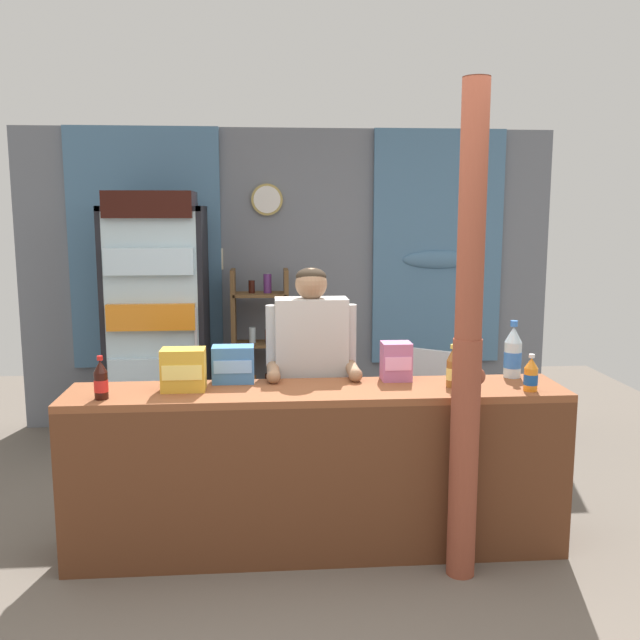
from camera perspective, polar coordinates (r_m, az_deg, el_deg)
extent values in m
plane|color=#665B51|center=(4.75, -1.63, -14.40)|extent=(7.39, 7.39, 0.00)
cube|color=slate|center=(6.16, -2.53, 3.39)|extent=(4.61, 0.12, 2.57)
cube|color=teal|center=(6.12, -14.07, 5.64)|extent=(1.27, 0.04, 2.03)
ellipsoid|color=teal|center=(6.11, -14.07, 4.68)|extent=(0.70, 0.10, 0.16)
cube|color=teal|center=(6.23, 9.59, 5.84)|extent=(1.14, 0.04, 2.03)
ellipsoid|color=teal|center=(6.22, 9.61, 4.89)|extent=(0.63, 0.10, 0.16)
cylinder|color=tan|center=(6.04, -4.36, 9.79)|extent=(0.27, 0.03, 0.27)
cylinder|color=white|center=(6.03, -4.36, 9.79)|extent=(0.23, 0.01, 0.23)
cube|color=beige|center=(6.08, -9.05, 4.94)|extent=(0.24, 0.02, 0.18)
cube|color=brown|center=(3.82, -0.21, -5.92)|extent=(2.71, 0.49, 0.04)
cube|color=brown|center=(3.75, 0.06, -13.64)|extent=(2.71, 0.04, 0.88)
cube|color=brown|center=(4.08, -19.40, -12.24)|extent=(0.08, 0.44, 0.88)
cube|color=brown|center=(4.26, 18.09, -11.28)|extent=(0.08, 0.44, 0.88)
cylinder|color=brown|center=(3.70, 11.67, -11.09)|extent=(0.15, 0.15, 1.25)
cylinder|color=brown|center=(3.48, 12.33, 8.65)|extent=(0.13, 0.13, 1.25)
ellipsoid|color=brown|center=(3.60, 12.90, -4.52)|extent=(0.06, 0.05, 0.08)
cube|color=black|center=(5.97, -12.70, -0.18)|extent=(0.77, 0.04, 1.92)
cube|color=black|center=(5.76, -16.70, -0.66)|extent=(0.04, 0.59, 1.92)
cube|color=black|center=(5.65, -9.41, -0.58)|extent=(0.04, 0.59, 1.92)
cube|color=black|center=(5.62, -13.43, 8.85)|extent=(0.77, 0.59, 0.04)
cube|color=black|center=(5.92, -12.77, -9.42)|extent=(0.77, 0.59, 0.08)
cube|color=silver|center=(5.41, -13.55, -0.60)|extent=(0.71, 0.02, 1.76)
cylinder|color=#B7B7BC|center=(5.35, -10.12, -1.15)|extent=(0.02, 0.02, 0.40)
cube|color=silver|center=(5.77, -12.95, -4.45)|extent=(0.69, 0.51, 0.02)
cube|color=silver|center=(5.64, -13.16, -3.64)|extent=(0.65, 0.47, 0.20)
cube|color=silver|center=(5.69, -13.10, -0.37)|extent=(0.69, 0.51, 0.02)
cube|color=orange|center=(5.56, -13.32, 0.55)|extent=(0.65, 0.47, 0.20)
cube|color=silver|center=(5.64, -13.25, 3.80)|extent=(0.69, 0.51, 0.02)
cube|color=silver|center=(5.52, -13.47, 4.83)|extent=(0.65, 0.47, 0.20)
cube|color=silver|center=(5.62, -13.40, 8.03)|extent=(0.69, 0.51, 0.02)
cube|color=black|center=(5.50, -13.63, 9.15)|extent=(0.65, 0.47, 0.20)
cube|color=brown|center=(5.92, -7.02, -2.65)|extent=(0.04, 0.28, 1.40)
cube|color=brown|center=(5.91, -2.75, -2.59)|extent=(0.04, 0.28, 1.40)
cube|color=brown|center=(5.83, -4.95, 2.09)|extent=(0.44, 0.28, 0.02)
cylinder|color=black|center=(5.83, -5.61, 2.72)|extent=(0.05, 0.05, 0.11)
cylinder|color=#56286B|center=(5.82, -4.31, 2.99)|extent=(0.07, 0.07, 0.16)
cube|color=brown|center=(5.90, -4.90, -1.96)|extent=(0.44, 0.28, 0.02)
cylinder|color=silver|center=(5.88, -5.55, -1.22)|extent=(0.06, 0.06, 0.13)
cylinder|color=black|center=(5.89, -4.26, -1.31)|extent=(0.06, 0.06, 0.11)
cube|color=brown|center=(5.99, -4.84, -5.90)|extent=(0.44, 0.28, 0.02)
cylinder|color=brown|center=(5.97, -5.49, -5.16)|extent=(0.05, 0.05, 0.14)
cylinder|color=black|center=(5.97, -4.22, -5.09)|extent=(0.06, 0.06, 0.15)
cube|color=silver|center=(5.52, 9.38, -6.30)|extent=(0.62, 0.62, 0.04)
cube|color=silver|center=(5.29, 8.61, -4.51)|extent=(0.36, 0.28, 0.40)
cylinder|color=silver|center=(5.69, 11.85, -8.23)|extent=(0.04, 0.04, 0.44)
cylinder|color=silver|center=(5.82, 8.30, -7.73)|extent=(0.04, 0.04, 0.44)
cylinder|color=silver|center=(5.35, 10.43, -9.30)|extent=(0.04, 0.04, 0.44)
cylinder|color=silver|center=(5.49, 6.70, -8.73)|extent=(0.04, 0.04, 0.44)
cube|color=silver|center=(5.42, 11.37, -5.34)|extent=(0.27, 0.34, 0.03)
cube|color=silver|center=(5.57, 7.50, -4.86)|extent=(0.27, 0.34, 0.03)
cylinder|color=#28282D|center=(4.35, -1.92, -10.79)|extent=(0.11, 0.11, 0.83)
cylinder|color=#28282D|center=(4.36, 0.52, -10.73)|extent=(0.11, 0.11, 0.83)
cube|color=#BCB7B2|center=(4.17, -0.71, -1.88)|extent=(0.43, 0.20, 0.54)
sphere|color=#997051|center=(4.12, -0.72, 2.98)|extent=(0.19, 0.19, 0.19)
ellipsoid|color=#2D2319|center=(4.13, -0.74, 3.58)|extent=(0.18, 0.18, 0.10)
cylinder|color=#BCB7B2|center=(4.16, -3.90, -1.28)|extent=(0.08, 0.08, 0.36)
cylinder|color=#997051|center=(4.05, -3.85, -4.20)|extent=(0.07, 0.26, 0.07)
sphere|color=#997051|center=(3.92, -3.82, -4.63)|extent=(0.08, 0.08, 0.08)
cylinder|color=#BCB7B2|center=(4.19, 2.45, -1.19)|extent=(0.08, 0.08, 0.36)
cylinder|color=#997051|center=(4.08, 2.69, -4.08)|extent=(0.07, 0.26, 0.07)
sphere|color=#997051|center=(3.95, 2.92, -4.51)|extent=(0.08, 0.08, 0.08)
cylinder|color=silver|center=(4.20, 15.46, -3.14)|extent=(0.10, 0.10, 0.21)
cone|color=silver|center=(4.17, 15.54, -1.14)|extent=(0.10, 0.10, 0.09)
cylinder|color=blue|center=(4.16, 15.58, -0.28)|extent=(0.04, 0.04, 0.03)
cylinder|color=blue|center=(4.20, 15.46, -3.14)|extent=(0.10, 0.10, 0.09)
cylinder|color=brown|center=(3.90, 10.74, -4.33)|extent=(0.06, 0.06, 0.15)
cone|color=brown|center=(3.88, 10.79, -2.79)|extent=(0.06, 0.06, 0.07)
cylinder|color=#E5CC4C|center=(3.87, 10.81, -2.14)|extent=(0.03, 0.03, 0.02)
cylinder|color=#E5D166|center=(3.90, 10.74, -4.33)|extent=(0.06, 0.06, 0.07)
cylinder|color=orange|center=(3.92, 16.84, -4.67)|extent=(0.07, 0.07, 0.12)
cone|color=orange|center=(3.90, 16.90, -3.38)|extent=(0.07, 0.07, 0.06)
cylinder|color=white|center=(3.89, 16.92, -2.83)|extent=(0.03, 0.03, 0.02)
cylinder|color=#194C99|center=(3.92, 16.84, -4.67)|extent=(0.08, 0.08, 0.06)
cylinder|color=black|center=(3.76, -17.45, -5.14)|extent=(0.07, 0.07, 0.14)
cone|color=black|center=(3.74, -17.53, -3.63)|extent=(0.07, 0.07, 0.06)
cylinder|color=red|center=(3.73, -17.56, -2.98)|extent=(0.03, 0.03, 0.02)
cylinder|color=red|center=(3.76, -17.45, -5.14)|extent=(0.07, 0.07, 0.06)
cylinder|color=#75C64C|center=(4.11, 11.39, -3.78)|extent=(0.06, 0.06, 0.13)
cone|color=#75C64C|center=(4.09, 11.43, -2.46)|extent=(0.06, 0.06, 0.06)
cylinder|color=black|center=(4.08, 11.45, -1.90)|extent=(0.03, 0.03, 0.02)
cylinder|color=yellow|center=(4.11, 11.39, -3.78)|extent=(0.07, 0.07, 0.06)
cube|color=#3D75B7|center=(3.96, -7.11, -3.60)|extent=(0.23, 0.14, 0.21)
cube|color=#7CB5F7|center=(3.89, -7.15, -3.83)|extent=(0.21, 0.00, 0.07)
cube|color=#B76699|center=(4.00, 6.23, -3.36)|extent=(0.17, 0.14, 0.22)
cube|color=#F7A5D8|center=(3.93, 6.43, -3.58)|extent=(0.15, 0.00, 0.08)
cube|color=gold|center=(3.82, -11.10, -4.00)|extent=(0.23, 0.15, 0.23)
cube|color=#FFE26D|center=(3.75, -11.23, -4.26)|extent=(0.21, 0.00, 0.08)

